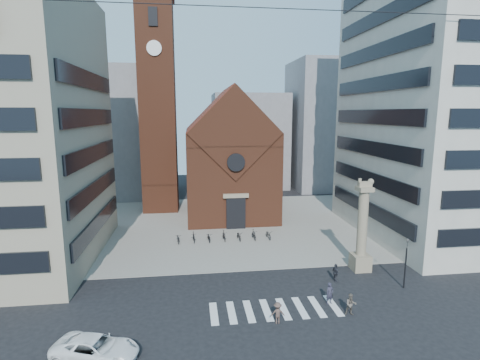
% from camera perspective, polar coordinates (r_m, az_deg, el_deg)
% --- Properties ---
extents(ground, '(120.00, 120.00, 0.00)m').
position_cam_1_polar(ground, '(32.08, 3.11, -16.55)').
color(ground, black).
rests_on(ground, ground).
extents(piazza, '(46.00, 30.00, 0.05)m').
position_cam_1_polar(piazza, '(49.59, -0.93, -6.69)').
color(piazza, gray).
rests_on(piazza, ground).
extents(zebra_crossing, '(10.20, 3.20, 0.01)m').
position_cam_1_polar(zebra_crossing, '(29.59, 5.34, -19.03)').
color(zebra_crossing, white).
rests_on(zebra_crossing, ground).
extents(church, '(12.00, 16.65, 18.00)m').
position_cam_1_polar(church, '(53.84, -1.68, 3.32)').
color(church, brown).
rests_on(church, ground).
extents(campanile, '(5.50, 5.50, 31.20)m').
position_cam_1_polar(campanile, '(56.35, -12.41, 11.29)').
color(campanile, brown).
rests_on(campanile, ground).
extents(building_right, '(18.00, 22.00, 32.00)m').
position_cam_1_polar(building_right, '(49.76, 29.28, 10.73)').
color(building_right, beige).
rests_on(building_right, ground).
extents(bg_block_left, '(16.00, 14.00, 22.00)m').
position_cam_1_polar(bg_block_left, '(69.78, -19.69, 6.79)').
color(bg_block_left, gray).
rests_on(bg_block_left, ground).
extents(bg_block_mid, '(14.00, 12.00, 18.00)m').
position_cam_1_polar(bg_block_mid, '(74.22, 1.38, 6.00)').
color(bg_block_mid, gray).
rests_on(bg_block_mid, ground).
extents(bg_block_right, '(16.00, 14.00, 24.00)m').
position_cam_1_polar(bg_block_right, '(75.33, 13.99, 8.05)').
color(bg_block_right, gray).
rests_on(bg_block_right, ground).
extents(lion_column, '(1.63, 1.60, 8.68)m').
position_cam_1_polar(lion_column, '(36.43, 18.09, -7.86)').
color(lion_column, gray).
rests_on(lion_column, ground).
extents(traffic_light, '(0.13, 0.16, 4.30)m').
position_cam_1_polar(traffic_light, '(34.44, 23.93, -11.37)').
color(traffic_light, black).
rests_on(traffic_light, ground).
extents(white_car, '(5.54, 3.76, 1.41)m').
position_cam_1_polar(white_car, '(25.66, -21.13, -22.89)').
color(white_car, white).
rests_on(white_car, ground).
extents(pedestrian_0, '(0.69, 0.54, 1.69)m').
position_cam_1_polar(pedestrian_0, '(30.63, 13.52, -16.44)').
color(pedestrian_0, '#2A2838').
rests_on(pedestrian_0, ground).
extents(pedestrian_1, '(0.88, 0.73, 1.63)m').
position_cam_1_polar(pedestrian_1, '(29.53, 16.54, -17.72)').
color(pedestrian_1, '#63594F').
rests_on(pedestrian_1, ground).
extents(pedestrian_2, '(0.49, 0.97, 1.60)m').
position_cam_1_polar(pedestrian_2, '(34.33, 14.35, -13.53)').
color(pedestrian_2, '#292A32').
rests_on(pedestrian_2, ground).
extents(pedestrian_3, '(1.01, 0.60, 1.53)m').
position_cam_1_polar(pedestrian_3, '(27.63, 5.75, -19.50)').
color(pedestrian_3, brown).
rests_on(pedestrian_3, ground).
extents(scooter_0, '(0.80, 1.93, 0.99)m').
position_cam_1_polar(scooter_0, '(43.07, -9.39, -8.75)').
color(scooter_0, black).
rests_on(scooter_0, piazza).
extents(scooter_1, '(0.66, 1.86, 1.10)m').
position_cam_1_polar(scooter_1, '(43.02, -7.07, -8.64)').
color(scooter_1, black).
rests_on(scooter_1, piazza).
extents(scooter_2, '(0.80, 1.93, 0.99)m').
position_cam_1_polar(scooter_2, '(43.08, -4.76, -8.64)').
color(scooter_2, black).
rests_on(scooter_2, piazza).
extents(scooter_3, '(0.66, 1.86, 1.10)m').
position_cam_1_polar(scooter_3, '(43.17, -2.45, -8.50)').
color(scooter_3, black).
rests_on(scooter_3, piazza).
extents(scooter_4, '(0.80, 1.93, 0.99)m').
position_cam_1_polar(scooter_4, '(43.36, -0.15, -8.48)').
color(scooter_4, black).
rests_on(scooter_4, piazza).
extents(scooter_5, '(0.66, 1.86, 1.10)m').
position_cam_1_polar(scooter_5, '(43.58, 2.12, -8.32)').
color(scooter_5, black).
rests_on(scooter_5, piazza).
extents(scooter_6, '(0.80, 1.93, 0.99)m').
position_cam_1_polar(scooter_6, '(43.90, 4.36, -8.27)').
color(scooter_6, black).
rests_on(scooter_6, piazza).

